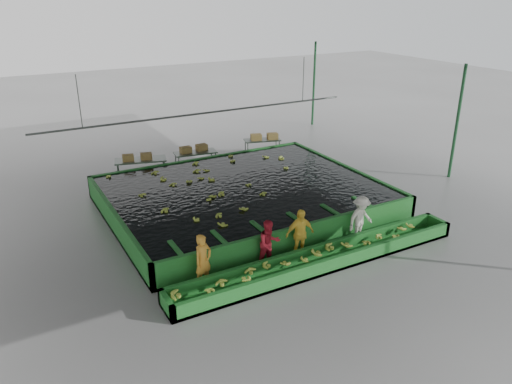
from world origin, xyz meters
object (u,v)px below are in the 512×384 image
packing_table_mid (196,161)px  box_stack_right (264,139)px  packing_table_right (262,147)px  worker_b (269,244)px  sorting_trough (321,259)px  box_stack_left (137,160)px  flotation_tank (243,197)px  worker_c (300,234)px  box_stack_mid (194,151)px  worker_a (203,261)px  worker_d (361,219)px  packing_table_left (142,170)px

packing_table_mid → box_stack_right: box_stack_right is taller
packing_table_right → box_stack_right: bearing=-34.9°
worker_b → packing_table_mid: (1.46, 9.21, -0.33)m
sorting_trough → worker_b: bearing=150.0°
packing_table_mid → box_stack_left: bearing=-176.1°
flotation_tank → worker_c: (-0.28, -4.30, 0.38)m
worker_b → box_stack_mid: bearing=80.2°
sorting_trough → packing_table_mid: packing_table_mid is taller
worker_a → box_stack_right: 12.21m
worker_c → box_stack_right: worker_c is taller
worker_b → packing_table_right: 11.03m
worker_b → packing_table_right: size_ratio=0.85×
flotation_tank → box_stack_left: (-2.70, 4.72, 0.55)m
sorting_trough → packing_table_mid: (0.07, 10.01, 0.19)m
flotation_tank → box_stack_mid: size_ratio=7.71×
box_stack_left → packing_table_right: bearing=5.6°
sorting_trough → box_stack_left: bearing=105.4°
box_stack_left → box_stack_mid: bearing=6.0°
worker_d → box_stack_right: size_ratio=1.15×
worker_c → packing_table_right: size_ratio=0.92×
packing_table_mid → box_stack_mid: size_ratio=1.49×
worker_a → box_stack_mid: bearing=48.9°
box_stack_right → packing_table_mid: bearing=-174.2°
flotation_tank → sorting_trough: flotation_tank is taller
worker_c → packing_table_left: (-2.28, 9.06, -0.33)m
flotation_tank → box_stack_left: box_stack_left is taller
flotation_tank → box_stack_right: (3.99, 5.31, 0.37)m
box_stack_mid → worker_c: bearing=-92.0°
worker_a → box_stack_right: worker_a is taller
box_stack_mid → box_stack_right: bearing=4.4°
worker_d → packing_table_mid: size_ratio=0.82×
box_stack_mid → box_stack_right: 3.96m
packing_table_right → flotation_tank: bearing=-126.0°
box_stack_left → box_stack_mid: box_stack_left is taller
packing_table_left → packing_table_mid: size_ratio=1.13×
flotation_tank → packing_table_mid: flotation_tank is taller
sorting_trough → worker_b: 1.68m
sorting_trough → packing_table_mid: size_ratio=5.17×
sorting_trough → box_stack_right: bearing=69.0°
packing_table_mid → packing_table_right: size_ratio=1.07×
flotation_tank → worker_b: size_ratio=6.52×
worker_c → packing_table_left: size_ratio=0.75×
worker_b → box_stack_left: 9.12m
sorting_trough → worker_a: bearing=167.3°
worker_b → worker_a: bearing=178.9°
worker_a → worker_b: (2.15, 0.00, -0.03)m
sorting_trough → box_stack_mid: bearing=89.8°
flotation_tank → worker_a: worker_a is taller
packing_table_right → worker_d: bearing=-100.3°
sorting_trough → packing_table_right: bearing=69.5°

